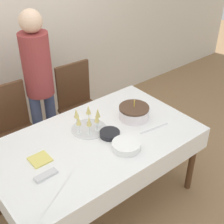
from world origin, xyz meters
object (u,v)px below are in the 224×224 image
Objects in this scene: champagne_tray at (88,121)px; plate_stack_main at (126,146)px; person_standing at (38,76)px; birthday_cake at (134,112)px; dining_chair_far_right at (79,103)px; plate_stack_dessert at (110,134)px; dining_chair_far_left at (14,129)px.

plate_stack_main is at bearing -79.17° from champagne_tray.
birthday_cake is at bearing -61.14° from person_standing.
person_standing is at bearing 170.61° from dining_chair_far_right.
birthday_cake reaches higher than plate_stack_dessert.
birthday_cake is 0.44m from champagne_tray.
birthday_cake is at bearing -84.82° from dining_chair_far_right.
champagne_tray reaches higher than plate_stack_dessert.
dining_chair_far_right is 5.70× the size of plate_stack_dessert.
person_standing is at bearing 118.86° from birthday_cake.
dining_chair_far_left is at bearing 121.74° from champagne_tray.
birthday_cake is 0.89× the size of champagne_tray.
dining_chair_far_left is 5.70× the size of plate_stack_dessert.
plate_stack_main is at bearing -83.35° from person_standing.
dining_chair_far_right is at bearing -9.39° from person_standing.
dining_chair_far_left reaches higher than birthday_cake.
dining_chair_far_left is 1.19m from birthday_cake.
dining_chair_far_right is 0.60m from person_standing.
dining_chair_far_left is at bearing 136.46° from birthday_cake.
birthday_cake is 0.45m from plate_stack_main.
birthday_cake is 1.01m from person_standing.
dining_chair_far_left is 3.56× the size of birthday_cake.
person_standing is at bearing 10.46° from dining_chair_far_left.
dining_chair_far_left is 1.22m from plate_stack_main.
dining_chair_far_left is 0.60× the size of person_standing.
dining_chair_far_left is at bearing 119.79° from plate_stack_dessert.
birthday_cake reaches higher than champagne_tray.
plate_stack_dessert is (-0.27, -0.88, 0.21)m from dining_chair_far_right.
person_standing is (-0.06, 0.75, 0.16)m from champagne_tray.
dining_chair_far_right is at bearing 95.18° from birthday_cake.
plate_stack_dessert is at bearing -107.08° from dining_chair_far_right.
dining_chair_far_right is at bearing 62.90° from champagne_tray.
birthday_cake is at bearing -15.81° from champagne_tray.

